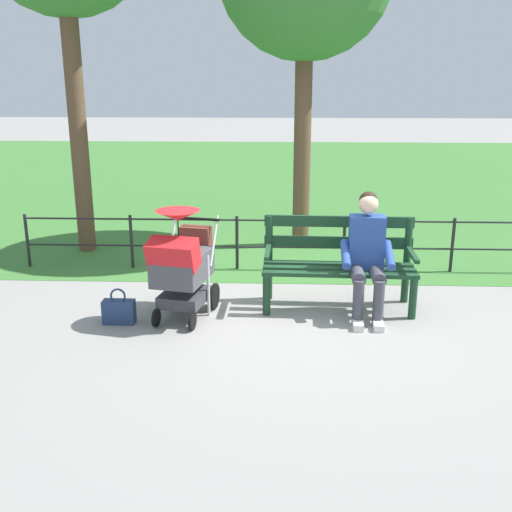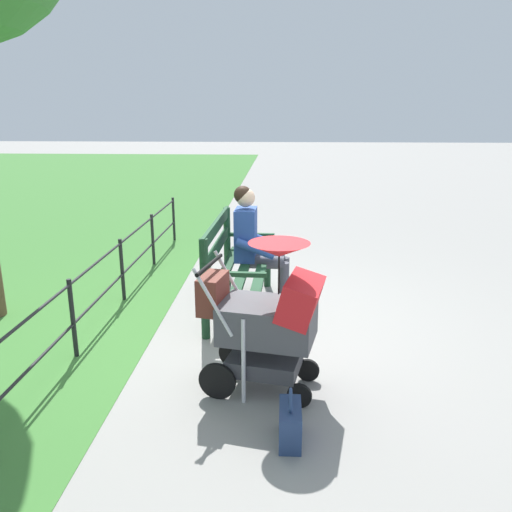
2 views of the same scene
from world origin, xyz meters
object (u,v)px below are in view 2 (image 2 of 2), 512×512
at_px(park_bench, 233,261).
at_px(handbag, 290,423).
at_px(person_on_bench, 256,241).
at_px(stroller, 268,316).

bearing_deg(park_bench, handbag, 14.41).
bearing_deg(person_on_bench, handbag, 8.01).
distance_m(stroller, handbag, 0.80).
distance_m(person_on_bench, handbag, 2.59).
height_order(person_on_bench, handbag, person_on_bench).
bearing_deg(handbag, stroller, -165.85).
xyz_separation_m(person_on_bench, stroller, (1.88, 0.19, -0.08)).
bearing_deg(park_bench, stroller, 14.52).
relative_size(park_bench, person_on_bench, 1.27).
relative_size(person_on_bench, handbag, 3.45).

